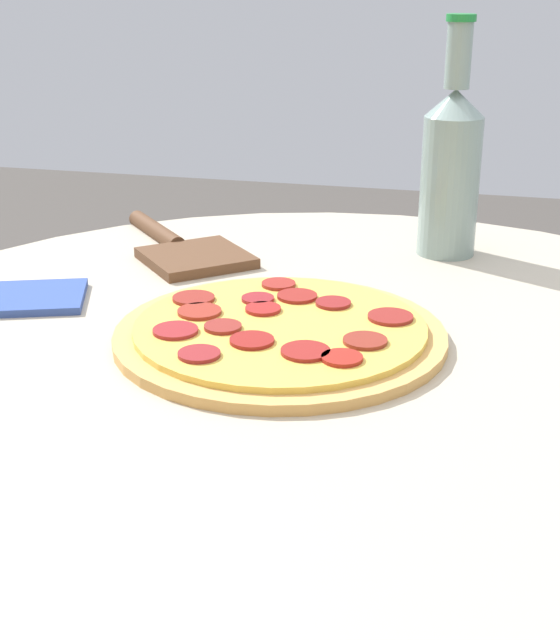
% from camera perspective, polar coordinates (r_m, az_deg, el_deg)
% --- Properties ---
extents(table, '(1.00, 1.00, 0.77)m').
position_cam_1_polar(table, '(0.88, 2.88, -12.20)').
color(table, '#B2A893').
rests_on(table, ground_plane).
extents(pizza, '(0.31, 0.31, 0.02)m').
position_cam_1_polar(pizza, '(0.82, -0.03, -0.77)').
color(pizza, tan).
rests_on(pizza, table).
extents(beer_bottle, '(0.07, 0.07, 0.27)m').
position_cam_1_polar(beer_bottle, '(1.07, 10.88, 9.69)').
color(beer_bottle, gray).
rests_on(beer_bottle, table).
extents(pizza_paddle, '(0.22, 0.24, 0.02)m').
position_cam_1_polar(pizza_paddle, '(1.08, -6.27, 4.55)').
color(pizza_paddle, brown).
rests_on(pizza_paddle, table).
extents(napkin, '(0.18, 0.14, 0.01)m').
position_cam_1_polar(napkin, '(0.96, -17.03, 1.31)').
color(napkin, '#334C99').
rests_on(napkin, table).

